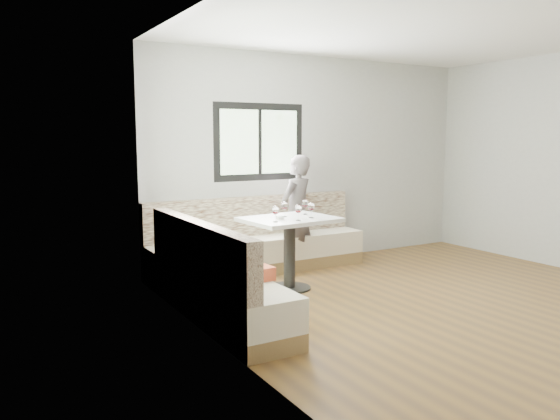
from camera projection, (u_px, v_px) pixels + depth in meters
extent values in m
cube|color=brown|center=(452.00, 305.00, 5.60)|extent=(5.00, 5.00, 0.01)
cube|color=white|center=(464.00, 23.00, 5.23)|extent=(5.00, 5.00, 0.01)
cube|color=#B7B7B2|center=(317.00, 160.00, 7.56)|extent=(5.00, 0.01, 2.80)
cube|color=#B7B7B2|center=(229.00, 179.00, 4.17)|extent=(0.01, 5.00, 2.80)
cube|color=black|center=(260.00, 142.00, 7.07)|extent=(1.30, 0.02, 1.00)
cube|color=black|center=(187.00, 144.00, 4.91)|extent=(0.02, 1.30, 1.00)
cube|color=olive|center=(260.00, 266.00, 6.98)|extent=(2.90, 0.55, 0.16)
cube|color=beige|center=(260.00, 249.00, 6.95)|extent=(2.90, 0.55, 0.29)
cube|color=beige|center=(252.00, 216.00, 7.07)|extent=(2.90, 0.14, 0.50)
cube|color=olive|center=(220.00, 310.00, 5.19)|extent=(0.55, 2.25, 0.16)
cube|color=beige|center=(220.00, 287.00, 5.16)|extent=(0.55, 2.25, 0.29)
cube|color=beige|center=(199.00, 248.00, 5.01)|extent=(0.14, 2.25, 0.50)
cube|color=#B66229|center=(245.00, 272.00, 4.89)|extent=(0.42, 0.42, 0.12)
cylinder|color=black|center=(289.00, 288.00, 6.21)|extent=(0.49, 0.49, 0.02)
cylinder|color=black|center=(289.00, 255.00, 6.16)|extent=(0.13, 0.13, 0.77)
cube|color=white|center=(290.00, 220.00, 6.11)|extent=(1.06, 0.85, 0.04)
imported|color=#51494A|center=(297.00, 213.00, 7.04)|extent=(0.64, 0.54, 1.49)
cylinder|color=white|center=(280.00, 217.00, 6.01)|extent=(0.09, 0.09, 0.04)
sphere|color=black|center=(280.00, 216.00, 6.03)|extent=(0.02, 0.02, 0.02)
sphere|color=black|center=(278.00, 216.00, 6.01)|extent=(0.02, 0.02, 0.02)
sphere|color=black|center=(280.00, 216.00, 6.00)|extent=(0.02, 0.02, 0.02)
cylinder|color=white|center=(275.00, 222.00, 5.79)|extent=(0.06, 0.06, 0.01)
cylinder|color=white|center=(275.00, 218.00, 5.79)|extent=(0.01, 0.01, 0.07)
ellipsoid|color=white|center=(275.00, 210.00, 5.78)|extent=(0.08, 0.08, 0.09)
cylinder|color=#49060A|center=(275.00, 212.00, 5.78)|extent=(0.05, 0.05, 0.02)
cylinder|color=white|center=(298.00, 220.00, 5.89)|extent=(0.06, 0.06, 0.01)
cylinder|color=white|center=(298.00, 217.00, 5.89)|extent=(0.01, 0.01, 0.07)
ellipsoid|color=white|center=(298.00, 209.00, 5.88)|extent=(0.08, 0.08, 0.09)
cylinder|color=#49060A|center=(298.00, 211.00, 5.88)|extent=(0.05, 0.05, 0.02)
cylinder|color=white|center=(311.00, 218.00, 6.10)|extent=(0.06, 0.06, 0.01)
cylinder|color=white|center=(311.00, 214.00, 6.09)|extent=(0.01, 0.01, 0.07)
ellipsoid|color=white|center=(311.00, 207.00, 6.08)|extent=(0.08, 0.08, 0.09)
cylinder|color=#49060A|center=(311.00, 209.00, 6.08)|extent=(0.05, 0.05, 0.02)
cylinder|color=white|center=(284.00, 216.00, 6.18)|extent=(0.06, 0.06, 0.01)
cylinder|color=white|center=(284.00, 213.00, 6.18)|extent=(0.01, 0.01, 0.07)
ellipsoid|color=white|center=(284.00, 206.00, 6.17)|extent=(0.08, 0.08, 0.09)
cylinder|color=#49060A|center=(284.00, 208.00, 6.17)|extent=(0.05, 0.05, 0.02)
cylinder|color=white|center=(305.00, 214.00, 6.37)|extent=(0.06, 0.06, 0.01)
cylinder|color=white|center=(305.00, 211.00, 6.36)|extent=(0.01, 0.01, 0.07)
ellipsoid|color=white|center=(305.00, 204.00, 6.35)|extent=(0.08, 0.08, 0.09)
cylinder|color=#49060A|center=(305.00, 206.00, 6.36)|extent=(0.05, 0.05, 0.02)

